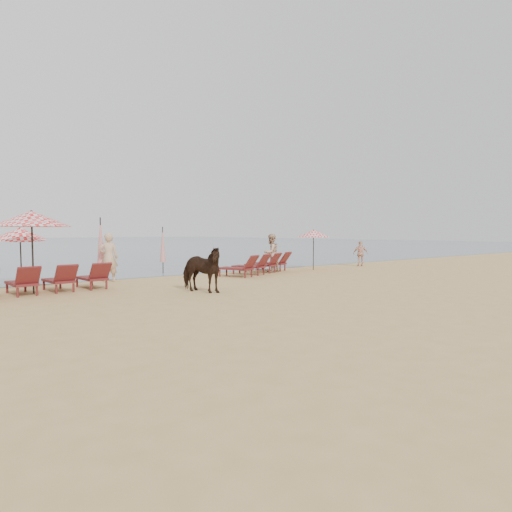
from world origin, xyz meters
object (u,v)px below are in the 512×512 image
(umbrella_open_left_a, at_px, (32,219))
(beachgoer_right_a, at_px, (271,253))
(umbrella_closed_left, at_px, (101,242))
(lounger_cluster_left, at_px, (43,280))
(lounger_cluster_right, at_px, (259,264))
(cow, at_px, (201,269))
(beachgoer_left, at_px, (109,257))
(umbrella_open_left_b, at_px, (20,233))
(umbrella_closed_right, at_px, (163,245))
(beachgoer_right_b, at_px, (361,253))
(umbrella_open_right, at_px, (314,234))

(umbrella_open_left_a, bearing_deg, beachgoer_right_a, 5.57)
(umbrella_closed_left, bearing_deg, umbrella_open_left_a, -140.80)
(lounger_cluster_left, distance_m, lounger_cluster_right, 9.66)
(lounger_cluster_left, height_order, beachgoer_right_a, beachgoer_right_a)
(cow, distance_m, beachgoer_right_a, 7.50)
(umbrella_open_left_a, height_order, umbrella_closed_left, umbrella_open_left_a)
(lounger_cluster_right, distance_m, beachgoer_left, 6.93)
(cow, bearing_deg, umbrella_open_left_b, 110.37)
(umbrella_closed_right, distance_m, cow, 6.96)
(umbrella_open_left_b, relative_size, beachgoer_right_b, 1.52)
(umbrella_closed_right, bearing_deg, lounger_cluster_right, -39.19)
(umbrella_closed_left, height_order, cow, umbrella_closed_left)
(lounger_cluster_right, xyz_separation_m, umbrella_open_left_a, (-9.87, -0.72, 1.96))
(umbrella_open_left_b, height_order, umbrella_closed_left, umbrella_closed_left)
(lounger_cluster_right, bearing_deg, lounger_cluster_left, 161.71)
(umbrella_closed_right, bearing_deg, umbrella_open_left_a, -149.97)
(beachgoer_left, bearing_deg, beachgoer_right_a, -164.18)
(umbrella_open_left_a, bearing_deg, cow, -33.84)
(umbrella_open_left_a, height_order, cow, umbrella_open_left_a)
(lounger_cluster_left, distance_m, beachgoer_right_a, 10.61)
(umbrella_closed_left, distance_m, beachgoer_right_a, 8.01)
(cow, relative_size, beachgoer_right_b, 1.22)
(umbrella_open_left_a, relative_size, umbrella_open_right, 1.27)
(umbrella_closed_left, xyz_separation_m, beachgoer_right_a, (7.84, -1.49, -0.65))
(lounger_cluster_left, height_order, umbrella_closed_right, umbrella_closed_right)
(umbrella_closed_right, xyz_separation_m, beachgoer_right_b, (11.02, -3.06, -0.64))
(umbrella_closed_left, distance_m, umbrella_closed_right, 3.56)
(umbrella_closed_right, xyz_separation_m, cow, (-1.86, -6.68, -0.62))
(umbrella_open_left_b, relative_size, beachgoer_left, 1.14)
(lounger_cluster_right, bearing_deg, beachgoer_right_a, -10.58)
(umbrella_open_left_b, xyz_separation_m, cow, (4.43, -5.22, -1.18))
(beachgoer_left, relative_size, beachgoer_right_b, 1.33)
(umbrella_open_right, distance_m, beachgoer_right_a, 2.83)
(lounger_cluster_right, relative_size, beachgoer_right_a, 2.40)
(umbrella_open_left_b, xyz_separation_m, beachgoer_left, (3.04, -0.40, -0.96))
(umbrella_open_left_b, relative_size, beachgoer_right_a, 1.18)
(lounger_cluster_left, distance_m, cow, 5.12)
(umbrella_closed_left, bearing_deg, cow, -74.86)
(umbrella_open_left_a, relative_size, beachgoer_right_b, 1.82)
(umbrella_open_right, height_order, cow, umbrella_open_right)
(umbrella_open_left_a, distance_m, umbrella_open_left_b, 2.22)
(umbrella_open_left_b, distance_m, beachgoer_left, 3.21)
(cow, height_order, beachgoer_left, beachgoer_left)
(lounger_cluster_right, xyz_separation_m, umbrella_open_right, (3.56, -0.11, 1.45))
(lounger_cluster_left, xyz_separation_m, umbrella_open_left_a, (-0.25, 0.12, 1.98))
(umbrella_closed_right, distance_m, beachgoer_left, 3.77)
(umbrella_open_left_b, bearing_deg, cow, -56.41)
(lounger_cluster_left, relative_size, beachgoer_left, 2.12)
(lounger_cluster_left, xyz_separation_m, cow, (4.19, -2.93, 0.32))
(lounger_cluster_left, bearing_deg, umbrella_closed_left, 38.06)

